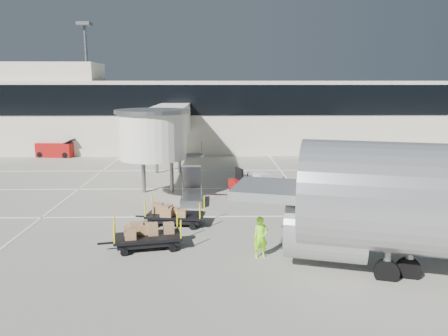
% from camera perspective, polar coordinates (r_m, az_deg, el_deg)
% --- Properties ---
extents(ground, '(140.00, 140.00, 0.00)m').
position_cam_1_polar(ground, '(23.83, -1.39, -7.79)').
color(ground, '#ADA99A').
rests_on(ground, ground).
extents(lane_markings, '(40.00, 30.00, 0.02)m').
position_cam_1_polar(lane_markings, '(32.82, -2.50, -2.57)').
color(lane_markings, white).
rests_on(lane_markings, ground).
extents(terminal, '(64.00, 12.11, 15.20)m').
position_cam_1_polar(terminal, '(52.64, -1.69, 7.01)').
color(terminal, beige).
rests_on(terminal, ground).
extents(jet_bridge, '(5.70, 20.40, 6.03)m').
position_cam_1_polar(jet_bridge, '(35.24, -7.85, 5.32)').
color(jet_bridge, white).
rests_on(jet_bridge, ground).
extents(baggage_tug, '(3.04, 2.59, 1.80)m').
position_cam_1_polar(baggage_tug, '(31.51, 3.39, -1.93)').
color(baggage_tug, maroon).
rests_on(baggage_tug, ground).
extents(suitcase_cart, '(3.75, 2.08, 1.44)m').
position_cam_1_polar(suitcase_cart, '(29.75, 5.06, -2.99)').
color(suitcase_cart, black).
rests_on(suitcase_cart, ground).
extents(box_cart_near, '(3.92, 2.16, 1.50)m').
position_cam_1_polar(box_cart_near, '(21.03, -10.00, -8.90)').
color(box_cart_near, black).
rests_on(box_cart_near, ground).
extents(box_cart_far, '(3.90, 1.97, 1.50)m').
position_cam_1_polar(box_cart_far, '(24.27, -5.95, -6.02)').
color(box_cart_far, black).
rests_on(box_cart_far, ground).
extents(ground_worker, '(0.78, 0.60, 1.89)m').
position_cam_1_polar(ground_worker, '(19.68, 4.82, -9.00)').
color(ground_worker, '#8BFA1A').
rests_on(ground_worker, ground).
extents(minivan, '(2.44, 4.82, 1.76)m').
position_cam_1_polar(minivan, '(36.11, 14.52, 0.03)').
color(minivan, silver).
rests_on(minivan, ground).
extents(belt_loader, '(4.29, 2.16, 1.98)m').
position_cam_1_polar(belt_loader, '(50.07, -21.10, 2.24)').
color(belt_loader, maroon).
rests_on(belt_loader, ground).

